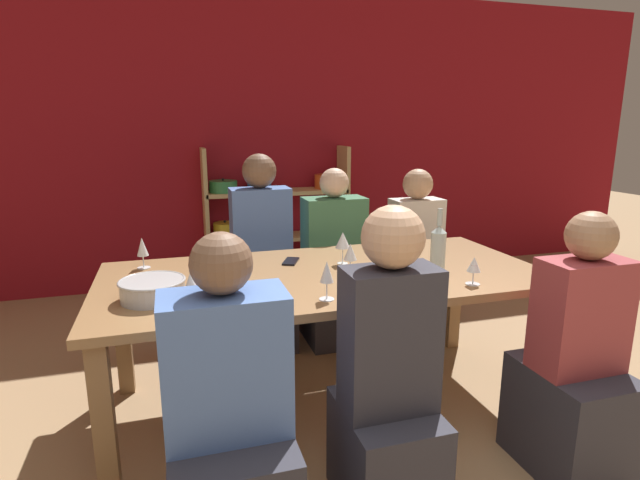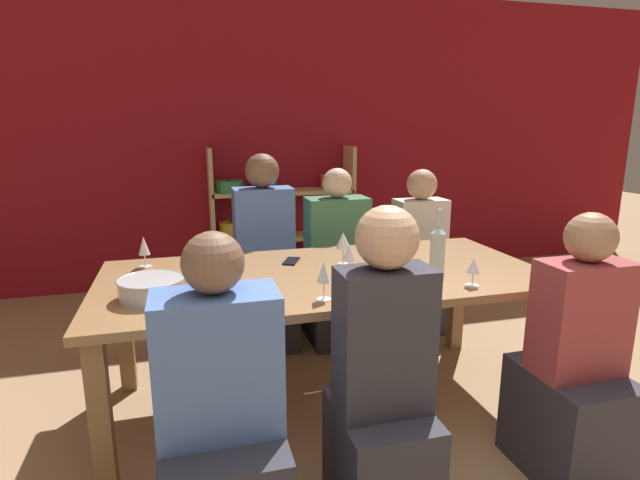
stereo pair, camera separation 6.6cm
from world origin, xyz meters
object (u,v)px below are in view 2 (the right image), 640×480
object	(u,v)px
mixing_bowl	(151,287)
wine_glass_red_d	(188,283)
wine_glass_empty_b	(349,253)
person_near_a	(222,444)
person_far_b	(265,275)
wine_glass_white_b	(221,247)
person_far_c	(418,269)
wine_glass_white_a	(343,241)
wine_bottle_green	(438,252)
person_near_b	(382,400)
person_far_a	(336,278)
person_near_c	(573,382)
wine_glass_red_c	(144,247)
wine_glass_red_a	(473,267)
shelf_unit	(283,227)
wine_glass_empty_a	(324,273)
cell_phone	(291,261)
wine_glass_red_b	(196,264)
dining_table	(325,287)

from	to	relation	value
mixing_bowl	wine_glass_red_d	world-z (taller)	wine_glass_red_d
wine_glass_empty_b	person_near_a	xyz separation A→B (m)	(-0.70, -0.73, -0.44)
wine_glass_empty_b	person_far_b	distance (m)	1.08
wine_glass_white_b	person_far_c	xyz separation A→B (m)	(1.47, 0.58, -0.41)
wine_glass_white_a	person_far_b	distance (m)	0.89
wine_bottle_green	person_near_b	bearing A→B (deg)	-133.11
wine_glass_red_d	person_near_a	xyz separation A→B (m)	(0.08, -0.46, -0.44)
person_far_a	person_near_c	size ratio (longest dim) A/B	1.04
person_far_a	wine_glass_white_b	bearing A→B (deg)	33.54
mixing_bowl	wine_glass_red_c	bearing A→B (deg)	96.45
wine_glass_red_a	person_far_b	size ratio (longest dim) A/B	0.10
wine_glass_red_a	person_near_c	distance (m)	0.63
shelf_unit	person_far_c	size ratio (longest dim) A/B	1.13
wine_glass_empty_a	person_near_b	size ratio (longest dim) A/B	0.14
shelf_unit	wine_glass_red_a	world-z (taller)	shelf_unit
cell_phone	person_far_b	xyz separation A→B (m)	(-0.06, 0.62, -0.26)
person_far_b	person_far_c	xyz separation A→B (m)	(1.14, 0.00, -0.05)
mixing_bowl	person_near_c	bearing A→B (deg)	-20.27
wine_glass_white_a	person_far_b	bearing A→B (deg)	113.65
cell_phone	wine_glass_red_c	bearing A→B (deg)	171.79
wine_glass_empty_b	person_far_a	xyz separation A→B (m)	(0.23, 0.94, -0.43)
cell_phone	shelf_unit	bearing A→B (deg)	80.39
person_near_b	person_near_a	bearing A→B (deg)	-175.36
shelf_unit	person_near_c	size ratio (longest dim) A/B	1.16
wine_glass_empty_a	person_near_b	bearing A→B (deg)	-73.31
wine_bottle_green	wine_glass_empty_a	world-z (taller)	wine_bottle_green
wine_glass_white_b	wine_glass_red_b	bearing A→B (deg)	-115.01
wine_glass_empty_a	person_far_c	world-z (taller)	person_far_c
person_far_c	wine_glass_empty_b	bearing A→B (deg)	48.20
wine_glass_empty_a	wine_glass_red_a	bearing A→B (deg)	0.01
wine_glass_empty_b	person_near_b	xyz separation A→B (m)	(-0.09, -0.68, -0.40)
dining_table	person_near_a	distance (m)	1.06
wine_glass_white_a	person_near_b	world-z (taller)	person_near_b
wine_glass_white_a	wine_glass_red_d	world-z (taller)	wine_glass_white_a
wine_glass_empty_a	person_far_b	size ratio (longest dim) A/B	0.13
wine_glass_white_a	wine_glass_empty_a	distance (m)	0.58
wine_glass_empty_a	cell_phone	world-z (taller)	wine_glass_empty_a
dining_table	person_far_c	bearing A→B (deg)	41.82
wine_glass_empty_a	wine_glass_empty_b	size ratio (longest dim) A/B	1.01
wine_glass_empty_a	person_far_c	bearing A→B (deg)	49.21
wine_glass_red_a	person_far_b	xyz separation A→B (m)	(-0.80, 1.25, -0.35)
person_far_c	cell_phone	bearing A→B (deg)	29.53
mixing_bowl	wine_glass_red_a	world-z (taller)	wine_glass_red_a
mixing_bowl	person_near_a	size ratio (longest dim) A/B	0.24
mixing_bowl	wine_glass_red_b	xyz separation A→B (m)	(0.20, 0.15, 0.05)
wine_glass_empty_a	wine_glass_empty_b	distance (m)	0.35
person_far_c	wine_glass_red_b	bearing A→B (deg)	28.64
wine_glass_red_b	wine_glass_white_b	distance (m)	0.33
wine_glass_red_a	person_far_a	distance (m)	1.31
dining_table	person_near_a	world-z (taller)	person_near_a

